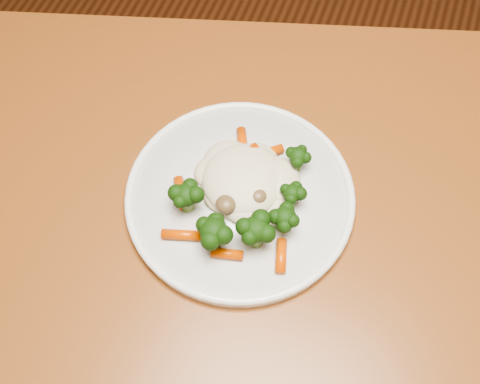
{
  "coord_description": "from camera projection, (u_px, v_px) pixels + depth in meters",
  "views": [
    {
      "loc": [
        0.05,
        -0.38,
        1.39
      ],
      "look_at": [
        -0.06,
        -0.05,
        0.77
      ],
      "focal_mm": 45.0,
      "sensor_mm": 36.0,
      "label": 1
    }
  ],
  "objects": [
    {
      "name": "plate",
      "position": [
        240.0,
        197.0,
        0.72
      ],
      "size": [
        0.27,
        0.27,
        0.01
      ],
      "primitive_type": "cylinder",
      "color": "white",
      "rests_on": "dining_table"
    },
    {
      "name": "meal",
      "position": [
        244.0,
        193.0,
        0.69
      ],
      "size": [
        0.16,
        0.18,
        0.05
      ],
      "color": "beige",
      "rests_on": "plate"
    },
    {
      "name": "dining_table",
      "position": [
        203.0,
        286.0,
        0.79
      ],
      "size": [
        1.25,
        1.0,
        0.75
      ],
      "rotation": [
        0.0,
        0.0,
        0.28
      ],
      "color": "brown",
      "rests_on": "ground"
    }
  ]
}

